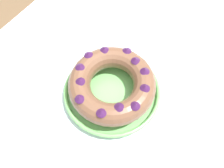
# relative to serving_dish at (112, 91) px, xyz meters

# --- Properties ---
(ground_plane) EXTENTS (8.00, 8.00, 0.00)m
(ground_plane) POSITION_rel_serving_dish_xyz_m (0.03, -0.02, -0.75)
(ground_plane) COLOR brown
(dining_table) EXTENTS (1.26, 1.02, 0.74)m
(dining_table) POSITION_rel_serving_dish_xyz_m (0.03, -0.02, -0.11)
(dining_table) COLOR silver
(dining_table) RESTS_ON ground_plane
(serving_dish) EXTENTS (0.29, 0.29, 0.03)m
(serving_dish) POSITION_rel_serving_dish_xyz_m (0.00, 0.00, 0.00)
(serving_dish) COLOR #6BB760
(serving_dish) RESTS_ON dining_table
(bundt_cake) EXTENTS (0.25, 0.25, 0.07)m
(bundt_cake) POSITION_rel_serving_dish_xyz_m (0.00, 0.00, 0.05)
(bundt_cake) COLOR brown
(bundt_cake) RESTS_ON serving_dish
(fork) EXTENTS (0.02, 0.20, 0.01)m
(fork) POSITION_rel_serving_dish_xyz_m (-0.26, 0.04, -0.01)
(fork) COLOR white
(fork) RESTS_ON dining_table
(cake_knife) EXTENTS (0.02, 0.18, 0.01)m
(cake_knife) POSITION_rel_serving_dish_xyz_m (-0.23, 0.02, -0.01)
(cake_knife) COLOR white
(cake_knife) RESTS_ON dining_table
(napkin) EXTENTS (0.19, 0.15, 0.00)m
(napkin) POSITION_rel_serving_dish_xyz_m (0.29, -0.05, -0.01)
(napkin) COLOR #B2D1B7
(napkin) RESTS_ON dining_table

